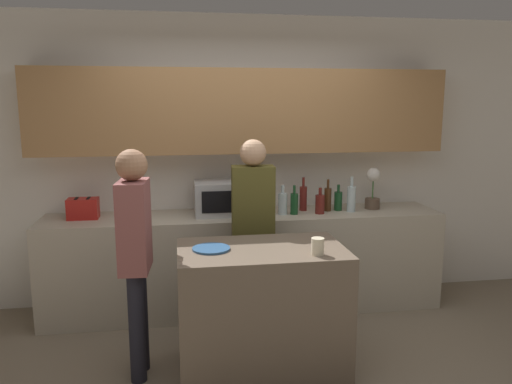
{
  "coord_description": "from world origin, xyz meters",
  "views": [
    {
      "loc": [
        -0.59,
        -3.0,
        1.91
      ],
      "look_at": [
        -0.03,
        0.53,
        1.26
      ],
      "focal_mm": 35.0,
      "sensor_mm": 36.0,
      "label": 1
    }
  ],
  "objects_px": {
    "person_left": "(135,245)",
    "microwave": "(223,198)",
    "bottle_4": "(328,199)",
    "person_center": "(253,221)",
    "potted_plant": "(373,188)",
    "plate_on_island": "(211,249)",
    "bottle_2": "(303,198)",
    "bottle_1": "(294,203)",
    "cup_0": "(318,246)",
    "bottle_0": "(283,203)",
    "toaster": "(83,209)",
    "bottle_3": "(320,204)",
    "bottle_5": "(338,201)",
    "bottle_6": "(351,198)"
  },
  "relations": [
    {
      "from": "person_left",
      "to": "microwave",
      "type": "bearing_deg",
      "value": 151.09
    },
    {
      "from": "microwave",
      "to": "bottle_4",
      "type": "distance_m",
      "value": 0.97
    },
    {
      "from": "person_left",
      "to": "person_center",
      "type": "height_order",
      "value": "person_center"
    },
    {
      "from": "microwave",
      "to": "potted_plant",
      "type": "height_order",
      "value": "potted_plant"
    },
    {
      "from": "microwave",
      "to": "plate_on_island",
      "type": "relative_size",
      "value": 2.0
    },
    {
      "from": "bottle_2",
      "to": "plate_on_island",
      "type": "relative_size",
      "value": 1.22
    },
    {
      "from": "bottle_1",
      "to": "cup_0",
      "type": "xyz_separation_m",
      "value": [
        -0.13,
        -1.24,
        -0.04
      ]
    },
    {
      "from": "bottle_0",
      "to": "bottle_2",
      "type": "bearing_deg",
      "value": 29.74
    },
    {
      "from": "potted_plant",
      "to": "person_left",
      "type": "bearing_deg",
      "value": -152.93
    },
    {
      "from": "toaster",
      "to": "bottle_4",
      "type": "bearing_deg",
      "value": -0.71
    },
    {
      "from": "potted_plant",
      "to": "microwave",
      "type": "bearing_deg",
      "value": -179.94
    },
    {
      "from": "bottle_3",
      "to": "plate_on_island",
      "type": "distance_m",
      "value": 1.47
    },
    {
      "from": "bottle_1",
      "to": "toaster",
      "type": "bearing_deg",
      "value": 176.46
    },
    {
      "from": "microwave",
      "to": "cup_0",
      "type": "height_order",
      "value": "microwave"
    },
    {
      "from": "microwave",
      "to": "bottle_3",
      "type": "xyz_separation_m",
      "value": [
        0.87,
        -0.12,
        -0.06
      ]
    },
    {
      "from": "bottle_3",
      "to": "bottle_4",
      "type": "height_order",
      "value": "bottle_4"
    },
    {
      "from": "plate_on_island",
      "to": "bottle_3",
      "type": "bearing_deg",
      "value": 43.59
    },
    {
      "from": "bottle_0",
      "to": "bottle_1",
      "type": "xyz_separation_m",
      "value": [
        0.1,
        -0.01,
        -0.0
      ]
    },
    {
      "from": "person_left",
      "to": "bottle_5",
      "type": "bearing_deg",
      "value": 124.97
    },
    {
      "from": "bottle_2",
      "to": "bottle_5",
      "type": "relative_size",
      "value": 1.3
    },
    {
      "from": "bottle_1",
      "to": "bottle_5",
      "type": "distance_m",
      "value": 0.46
    },
    {
      "from": "bottle_1",
      "to": "plate_on_island",
      "type": "height_order",
      "value": "bottle_1"
    },
    {
      "from": "toaster",
      "to": "bottle_6",
      "type": "bearing_deg",
      "value": -2.12
    },
    {
      "from": "bottle_1",
      "to": "potted_plant",
      "type": "bearing_deg",
      "value": 8.29
    },
    {
      "from": "plate_on_island",
      "to": "person_center",
      "type": "relative_size",
      "value": 0.16
    },
    {
      "from": "cup_0",
      "to": "person_left",
      "type": "height_order",
      "value": "person_left"
    },
    {
      "from": "bottle_1",
      "to": "bottle_3",
      "type": "xyz_separation_m",
      "value": [
        0.24,
        -0.01,
        -0.01
      ]
    },
    {
      "from": "bottle_4",
      "to": "bottle_6",
      "type": "bearing_deg",
      "value": -16.66
    },
    {
      "from": "cup_0",
      "to": "microwave",
      "type": "bearing_deg",
      "value": 110.17
    },
    {
      "from": "bottle_6",
      "to": "bottle_4",
      "type": "bearing_deg",
      "value": 163.34
    },
    {
      "from": "bottle_6",
      "to": "person_left",
      "type": "relative_size",
      "value": 0.2
    },
    {
      "from": "bottle_5",
      "to": "person_center",
      "type": "bearing_deg",
      "value": -149.74
    },
    {
      "from": "potted_plant",
      "to": "cup_0",
      "type": "height_order",
      "value": "potted_plant"
    },
    {
      "from": "plate_on_island",
      "to": "person_center",
      "type": "xyz_separation_m",
      "value": [
        0.38,
        0.6,
        0.04
      ]
    },
    {
      "from": "plate_on_island",
      "to": "person_left",
      "type": "bearing_deg",
      "value": 174.64
    },
    {
      "from": "bottle_4",
      "to": "bottle_6",
      "type": "height_order",
      "value": "bottle_6"
    },
    {
      "from": "plate_on_island",
      "to": "person_left",
      "type": "distance_m",
      "value": 0.51
    },
    {
      "from": "bottle_2",
      "to": "person_center",
      "type": "relative_size",
      "value": 0.2
    },
    {
      "from": "bottle_0",
      "to": "bottle_4",
      "type": "relative_size",
      "value": 0.9
    },
    {
      "from": "bottle_0",
      "to": "person_center",
      "type": "bearing_deg",
      "value": -128.02
    },
    {
      "from": "microwave",
      "to": "potted_plant",
      "type": "bearing_deg",
      "value": 0.06
    },
    {
      "from": "cup_0",
      "to": "bottle_3",
      "type": "bearing_deg",
      "value": 73.24
    },
    {
      "from": "bottle_0",
      "to": "bottle_5",
      "type": "xyz_separation_m",
      "value": [
        0.55,
        0.09,
        -0.01
      ]
    },
    {
      "from": "bottle_0",
      "to": "person_left",
      "type": "height_order",
      "value": "person_left"
    },
    {
      "from": "bottle_0",
      "to": "person_center",
      "type": "height_order",
      "value": "person_center"
    },
    {
      "from": "toaster",
      "to": "potted_plant",
      "type": "xyz_separation_m",
      "value": [
        2.65,
        -0.0,
        0.11
      ]
    },
    {
      "from": "person_center",
      "to": "potted_plant",
      "type": "bearing_deg",
      "value": -153.42
    },
    {
      "from": "bottle_0",
      "to": "bottle_5",
      "type": "relative_size",
      "value": 1.11
    },
    {
      "from": "toaster",
      "to": "potted_plant",
      "type": "relative_size",
      "value": 0.66
    },
    {
      "from": "bottle_0",
      "to": "cup_0",
      "type": "height_order",
      "value": "bottle_0"
    }
  ]
}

